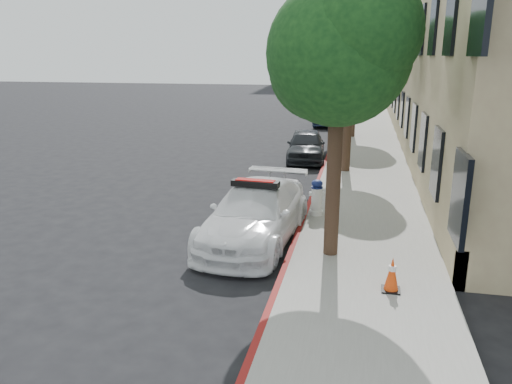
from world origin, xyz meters
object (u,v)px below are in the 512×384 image
Objects in this scene: police_car at (255,214)px; fire_hydrant at (317,198)px; traffic_cone at (392,274)px; parked_car_mid at (306,145)px; parked_car_far at (326,114)px.

fire_hydrant is (1.25, 1.83, -0.06)m from police_car.
traffic_cone is at bearing -82.18° from fire_hydrant.
police_car is 4.97× the size of fire_hydrant.
parked_car_far is (-0.00, 10.77, 0.04)m from parked_car_mid.
police_car reaches higher than fire_hydrant.
traffic_cone is at bearing -85.21° from parked_car_far.
parked_car_far is at bearing 97.30° from traffic_cone.
parked_car_mid is 12.05m from traffic_cone.
police_car reaches higher than parked_car_mid.
police_car is 1.15× the size of parked_car_far.
parked_car_far is 4.32× the size of fire_hydrant.
traffic_cone is (2.88, -11.70, -0.17)m from parked_car_mid.
traffic_cone is (2.88, -22.47, -0.21)m from parked_car_far.
parked_car_far is at bearing 94.12° from police_car.
fire_hydrant is 4.47m from traffic_cone.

